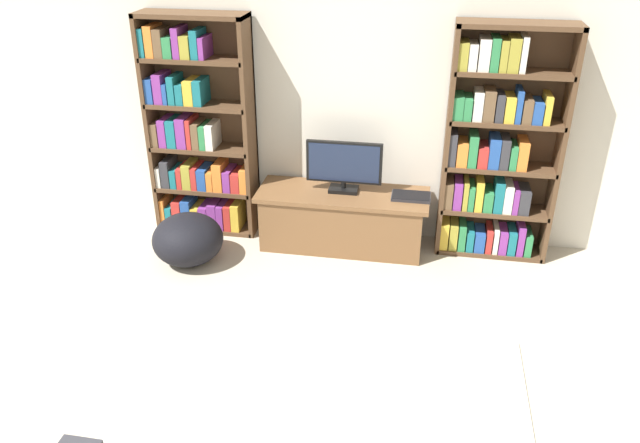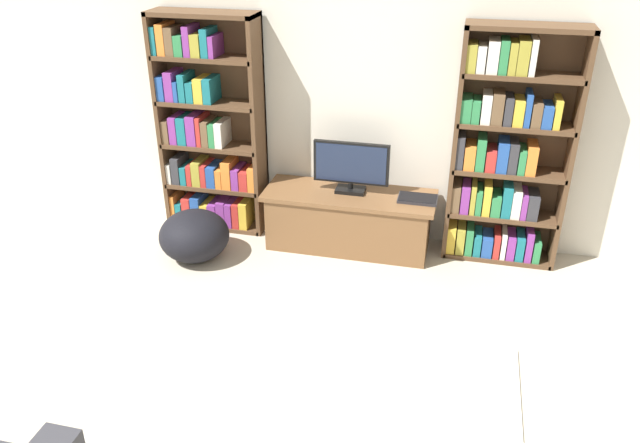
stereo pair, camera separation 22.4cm
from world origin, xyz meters
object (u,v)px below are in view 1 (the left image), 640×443
object	(u,v)px
beanbag_ottoman	(188,239)
laptop	(411,196)
bookshelf_right	(496,150)
bookshelf_left	(198,134)
television	(344,166)
tv_stand	(342,219)

from	to	relation	value
beanbag_ottoman	laptop	bearing A→B (deg)	15.79
bookshelf_right	bookshelf_left	bearing A→B (deg)	179.99
television	laptop	distance (m)	0.60
tv_stand	television	distance (m)	0.47
bookshelf_right	television	xyz separation A→B (m)	(-1.19, -0.10, -0.18)
bookshelf_left	beanbag_ottoman	size ratio (longest dim) A/B	3.28
bookshelf_left	laptop	size ratio (longest dim) A/B	5.95
bookshelf_left	beanbag_ottoman	xyz separation A→B (m)	(0.08, -0.63, -0.67)
tv_stand	laptop	xyz separation A→B (m)	(0.56, -0.00, 0.26)
tv_stand	television	bearing A→B (deg)	90.00
laptop	bookshelf_right	bearing A→B (deg)	12.32
tv_stand	laptop	world-z (taller)	laptop
television	bookshelf_left	bearing A→B (deg)	175.49
bookshelf_left	beanbag_ottoman	distance (m)	0.92
bookshelf_left	beanbag_ottoman	world-z (taller)	bookshelf_left
bookshelf_left	bookshelf_right	xyz separation A→B (m)	(2.46, -0.00, 0.03)
television	laptop	world-z (taller)	television
television	beanbag_ottoman	size ratio (longest dim) A/B	1.09
laptop	beanbag_ottoman	bearing A→B (deg)	-164.21
tv_stand	television	xyz separation A→B (m)	(-0.00, 0.04, 0.47)
bookshelf_right	tv_stand	world-z (taller)	bookshelf_right
bookshelf_left	tv_stand	size ratio (longest dim) A/B	1.32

